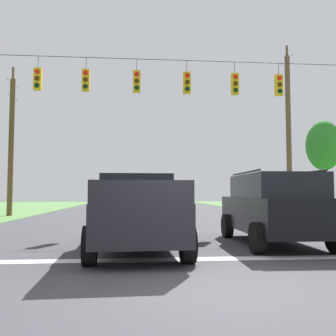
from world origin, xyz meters
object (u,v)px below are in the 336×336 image
(distant_car_oncoming, at_px, (271,202))
(utility_pole_near_left, at_px, (11,143))
(overhead_signal_span, at_px, (160,121))
(distant_car_crossing_white, at_px, (167,201))
(tree_roadside_far_right, at_px, (324,146))
(pickup_truck, at_px, (136,212))
(utility_pole_mid_right, at_px, (289,132))
(suv_black, at_px, (274,207))

(distant_car_oncoming, bearing_deg, utility_pole_near_left, -176.06)
(overhead_signal_span, height_order, distant_car_crossing_white, overhead_signal_span)
(distant_car_oncoming, bearing_deg, tree_roadside_far_right, 13.81)
(pickup_truck, xyz_separation_m, utility_pole_near_left, (-7.91, 14.48, 3.63))
(utility_pole_mid_right, relative_size, tree_roadside_far_right, 1.67)
(suv_black, height_order, distant_car_oncoming, suv_black)
(tree_roadside_far_right, bearing_deg, distant_car_crossing_white, 161.14)
(utility_pole_near_left, bearing_deg, suv_black, -49.31)
(pickup_truck, height_order, utility_pole_near_left, utility_pole_near_left)
(overhead_signal_span, xyz_separation_m, suv_black, (2.89, -5.70, -3.52))
(suv_black, bearing_deg, distant_car_crossing_white, 94.07)
(suv_black, relative_size, distant_car_oncoming, 1.10)
(suv_black, bearing_deg, distant_car_oncoming, 69.95)
(pickup_truck, relative_size, suv_black, 1.13)
(overhead_signal_span, xyz_separation_m, utility_pole_near_left, (-8.94, 8.05, 0.02))
(pickup_truck, distance_m, utility_pole_mid_right, 18.08)
(suv_black, height_order, distant_car_crossing_white, suv_black)
(suv_black, height_order, tree_roadside_far_right, tree_roadside_far_right)
(suv_black, distance_m, utility_pole_mid_right, 15.55)
(overhead_signal_span, distance_m, utility_pole_mid_right, 12.06)
(overhead_signal_span, height_order, distant_car_oncoming, overhead_signal_span)
(overhead_signal_span, height_order, tree_roadside_far_right, overhead_signal_span)
(distant_car_crossing_white, xyz_separation_m, distant_car_oncoming, (6.87, -5.03, 0.00))
(suv_black, height_order, utility_pole_mid_right, utility_pole_mid_right)
(pickup_truck, relative_size, distant_car_crossing_white, 1.25)
(tree_roadside_far_right, bearing_deg, utility_pole_near_left, -173.96)
(utility_pole_mid_right, relative_size, utility_pole_near_left, 1.20)
(utility_pole_near_left, bearing_deg, distant_car_oncoming, 3.94)
(distant_car_crossing_white, distance_m, distant_car_oncoming, 8.52)
(utility_pole_near_left, relative_size, tree_roadside_far_right, 1.39)
(pickup_truck, height_order, tree_roadside_far_right, tree_roadside_far_right)
(utility_pole_mid_right, distance_m, utility_pole_near_left, 18.10)
(utility_pole_near_left, height_order, tree_roadside_far_right, utility_pole_near_left)
(distant_car_crossing_white, height_order, tree_roadside_far_right, tree_roadside_far_right)
(utility_pole_near_left, bearing_deg, overhead_signal_span, -41.99)
(pickup_truck, bearing_deg, distant_car_crossing_white, 83.14)
(overhead_signal_span, distance_m, distant_car_crossing_white, 14.84)
(distant_car_oncoming, distance_m, utility_pole_mid_right, 4.98)
(pickup_truck, bearing_deg, distant_car_oncoming, 59.14)
(pickup_truck, relative_size, tree_roadside_far_right, 0.80)
(suv_black, relative_size, utility_pole_near_left, 0.51)
(overhead_signal_span, height_order, pickup_truck, overhead_signal_span)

